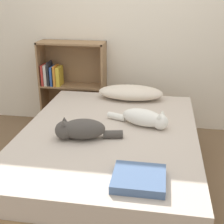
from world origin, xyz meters
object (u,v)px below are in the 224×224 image
bed (109,159)px  cat_dark (80,129)px  pillow (131,93)px  cat_light (145,118)px  bookshelf (71,83)px

bed → cat_dark: (-0.19, -0.17, 0.33)m
bed → pillow: bearing=83.4°
cat_light → cat_dark: size_ratio=1.03×
cat_light → bookshelf: 1.39m
cat_light → cat_dark: (-0.45, -0.30, 0.01)m
pillow → bookshelf: 0.86m
bed → pillow: size_ratio=2.89×
pillow → bed: bearing=-96.6°
pillow → cat_light: cat_light is taller
cat_dark → cat_light: bearing=-157.4°
pillow → cat_light: size_ratio=1.25×
pillow → cat_light: bearing=-73.5°
bed → bookshelf: bookshelf is taller
cat_light → pillow: bearing=125.8°
cat_dark → pillow: bearing=-117.9°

